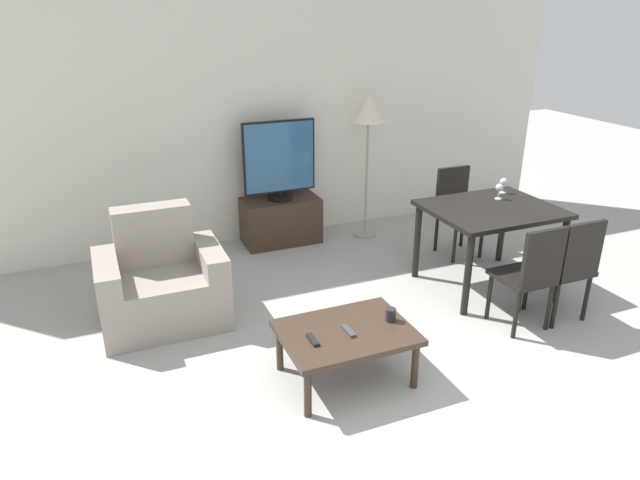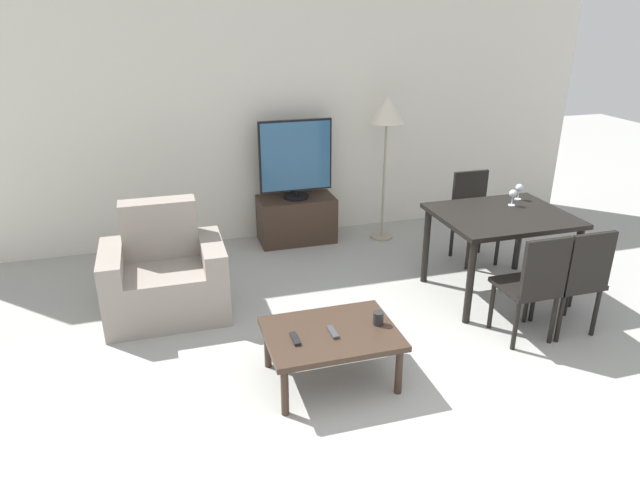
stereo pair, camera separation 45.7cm
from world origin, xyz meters
name	(u,v)px [view 1 (the left image)]	position (x,y,z in m)	size (l,w,h in m)	color
ground_plane	(451,454)	(0.00, 0.00, 0.00)	(18.00, 18.00, 0.00)	#9E9E99
wall_back	(257,114)	(0.00, 3.68, 1.35)	(7.15, 0.06, 2.70)	silver
armchair	(162,285)	(-1.29, 2.17, 0.32)	(0.97, 0.70, 0.92)	gray
tv_stand	(281,220)	(0.13, 3.40, 0.25)	(0.81, 0.43, 0.49)	#38281E
tv	(279,160)	(0.13, 3.40, 0.91)	(0.77, 0.27, 0.83)	black
coffee_table	(346,336)	(-0.26, 0.90, 0.34)	(0.88, 0.65, 0.38)	#38281E
dining_table	(491,218)	(1.52, 1.71, 0.66)	(1.10, 0.90, 0.76)	black
dining_chair_near	(530,273)	(1.33, 0.95, 0.49)	(0.40, 0.40, 0.88)	black
dining_chair_far	(457,207)	(1.71, 2.46, 0.49)	(0.40, 0.40, 0.88)	black
dining_chair_near_right	(569,265)	(1.71, 0.95, 0.49)	(0.40, 0.40, 0.88)	black
floor_lamp	(368,115)	(1.06, 3.22, 1.34)	(0.37, 0.37, 1.54)	gray
remote_primary	(349,331)	(-0.26, 0.87, 0.39)	(0.04, 0.15, 0.02)	#38383D
remote_secondary	(313,340)	(-0.52, 0.86, 0.39)	(0.04, 0.15, 0.02)	black
cup_white_near	(391,315)	(0.08, 0.89, 0.43)	(0.07, 0.07, 0.09)	black
wine_glass_left	(499,188)	(1.71, 1.86, 0.86)	(0.07, 0.07, 0.15)	silver
wine_glass_center	(503,183)	(1.86, 2.00, 0.86)	(0.07, 0.07, 0.15)	silver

